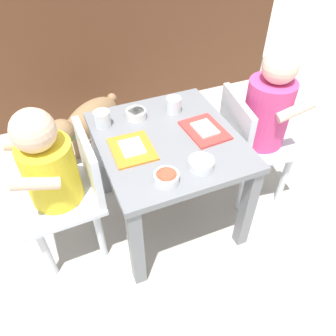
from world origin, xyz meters
The scene contains 13 objects.
ground_plane centered at (0.00, 0.00, 0.00)m, with size 7.00×7.00×0.00m, color #B2ADA3.
kitchen_cabinet_back centered at (0.00, 1.10, 0.52)m, with size 2.21×0.36×1.04m, color #56331E.
dining_table centered at (0.00, 0.00, 0.35)m, with size 0.50×0.56×0.43m.
seated_child_left centered at (-0.41, 0.00, 0.42)m, with size 0.29×0.29×0.66m.
seated_child_right centered at (0.41, -0.01, 0.43)m, with size 0.32×0.32×0.70m.
dog centered at (-0.21, 0.54, 0.21)m, with size 0.42×0.35×0.31m.
food_tray_left centered at (-0.14, -0.02, 0.44)m, with size 0.15×0.17×0.02m.
food_tray_right centered at (0.14, -0.02, 0.44)m, with size 0.15×0.19×0.02m.
water_cup_left centered at (0.09, 0.15, 0.46)m, with size 0.06×0.06×0.06m.
water_cup_right centered at (-0.20, 0.16, 0.46)m, with size 0.06×0.06×0.06m.
veggie_bowl_far centered at (-0.09, -0.20, 0.45)m, with size 0.08×0.08×0.03m.
veggie_bowl_near centered at (-0.07, 0.16, 0.45)m, with size 0.08×0.08×0.03m.
cereal_bowl_right_side centered at (0.04, -0.19, 0.45)m, with size 0.08×0.08×0.03m.
Camera 1 is at (-0.37, -0.87, 1.18)m, focal length 35.24 mm.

